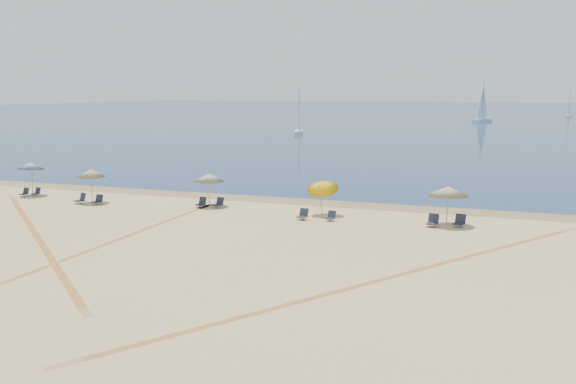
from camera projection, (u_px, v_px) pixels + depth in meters
name	position (u px, v px, depth m)	size (l,w,h in m)	color
ground	(93.00, 320.00, 20.90)	(160.00, 160.00, 0.00)	tan
ocean	(469.00, 112.00, 230.34)	(500.00, 500.00, 0.00)	#0C2151
wet_sand	(307.00, 201.00, 43.24)	(500.00, 500.00, 0.00)	olive
umbrella_0	(31.00, 166.00, 45.47)	(1.98, 2.01, 2.57)	gray
umbrella_1	(91.00, 173.00, 42.53)	(1.96, 1.96, 2.42)	gray
umbrella_2	(209.00, 177.00, 41.30)	(2.10, 2.10, 2.28)	gray
umbrella_3	(322.00, 185.00, 38.22)	(2.00, 2.06, 2.53)	gray
umbrella_4	(448.00, 191.00, 35.42)	(2.32, 2.32, 2.33)	gray
chair_0	(25.00, 193.00, 45.40)	(0.57, 0.64, 0.61)	black
chair_1	(37.00, 192.00, 45.60)	(0.62, 0.68, 0.61)	black
chair_2	(81.00, 199.00, 42.46)	(0.83, 0.89, 0.73)	black
chair_3	(98.00, 200.00, 42.17)	(0.56, 0.65, 0.66)	black
chair_4	(201.00, 203.00, 41.06)	(0.70, 0.77, 0.68)	black
chair_5	(219.00, 203.00, 40.96)	(0.71, 0.78, 0.68)	black
chair_6	(303.00, 215.00, 37.17)	(0.62, 0.71, 0.66)	black
chair_7	(331.00, 216.00, 36.82)	(0.57, 0.64, 0.59)	black
chair_8	(433.00, 221.00, 35.20)	(0.69, 0.78, 0.73)	black
chair_9	(460.00, 221.00, 35.14)	(0.77, 0.84, 0.73)	black
sailboat_0	(299.00, 120.00, 111.16)	(2.87, 5.70, 8.23)	white
sailboat_1	(569.00, 109.00, 181.91)	(2.20, 5.40, 7.81)	white
sailboat_2	(483.00, 110.00, 153.36)	(4.76, 6.83, 10.16)	white
tire_tracks	(158.00, 251.00, 29.80)	(59.93, 41.18, 0.00)	tan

